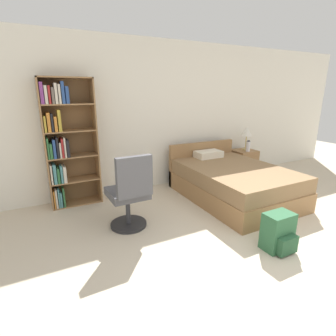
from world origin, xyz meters
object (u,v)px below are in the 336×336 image
at_px(bookshelf, 64,142).
at_px(table_lamp, 247,133).
at_px(backpack_green, 279,233).
at_px(bed, 231,181).
at_px(water_bottle, 248,146).
at_px(office_chair, 130,194).
at_px(nightstand, 243,163).

distance_m(bookshelf, table_lamp, 3.55).
relative_size(bookshelf, backpack_green, 4.43).
relative_size(bed, water_bottle, 8.82).
bearing_deg(office_chair, bookshelf, 116.51).
bearing_deg(water_bottle, backpack_green, -125.60).
xyz_separation_m(bookshelf, water_bottle, (3.48, -0.22, -0.35)).
distance_m(bookshelf, water_bottle, 3.51).
bearing_deg(bookshelf, nightstand, -1.84).
bearing_deg(bookshelf, backpack_green, -51.13).
xyz_separation_m(bookshelf, bed, (2.47, -0.94, -0.73)).
relative_size(bed, table_lamp, 4.31).
height_order(bookshelf, office_chair, bookshelf).
height_order(bookshelf, nightstand, bookshelf).
xyz_separation_m(nightstand, backpack_green, (-1.57, -2.28, -0.07)).
relative_size(office_chair, water_bottle, 4.51).
bearing_deg(backpack_green, nightstand, 55.52).
bearing_deg(backpack_green, bookshelf, 128.87).
height_order(bookshelf, water_bottle, bookshelf).
xyz_separation_m(bed, water_bottle, (1.01, 0.72, 0.38)).
xyz_separation_m(bookshelf, office_chair, (0.60, -1.19, -0.52)).
distance_m(bed, nightstand, 1.32).
distance_m(table_lamp, backpack_green, 2.90).
distance_m(bookshelf, office_chair, 1.43).
distance_m(office_chair, table_lamp, 3.18).
bearing_deg(table_lamp, bookshelf, 178.59).
relative_size(office_chair, nightstand, 1.86).
height_order(bookshelf, bed, bookshelf).
bearing_deg(bed, office_chair, -172.32).
height_order(water_bottle, backpack_green, water_bottle).
distance_m(nightstand, backpack_green, 2.77).
relative_size(bookshelf, office_chair, 1.90).
distance_m(bookshelf, nightstand, 3.57).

